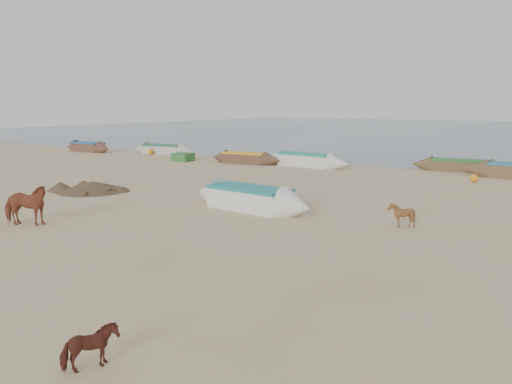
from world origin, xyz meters
TOP-DOWN VIEW (x-y plane):
  - ground at (0.00, 0.00)m, footprint 140.00×140.00m
  - sea at (0.00, 82.00)m, footprint 160.00×160.00m
  - cow_adult at (-6.27, -1.11)m, footprint 1.90×1.47m
  - calf_front at (4.96, 5.45)m, footprint 0.83×0.75m
  - calf_right at (3.40, -6.53)m, footprint 0.66×0.77m
  - near_canoe at (-1.12, 5.32)m, footprint 5.98×2.23m
  - debris_pile at (-9.97, 4.99)m, footprint 4.44×4.44m
  - waterline_canoes at (-1.09, 20.38)m, footprint 57.29×4.91m
  - beach_clutter at (3.90, 19.51)m, footprint 42.91×5.14m

SIDE VIEW (x-z plane):
  - ground at x=0.00m, z-range 0.00..0.00m
  - sea at x=0.00m, z-range 0.01..0.01m
  - debris_pile at x=-9.97m, z-range 0.00..0.49m
  - beach_clutter at x=3.90m, z-range -0.02..0.62m
  - calf_right at x=3.40m, z-range 0.00..0.74m
  - waterline_canoes at x=-1.09m, z-range -0.03..0.88m
  - calf_front at x=4.96m, z-range 0.00..0.87m
  - near_canoe at x=-1.12m, z-range 0.00..0.92m
  - cow_adult at x=-6.27m, z-range 0.00..1.46m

